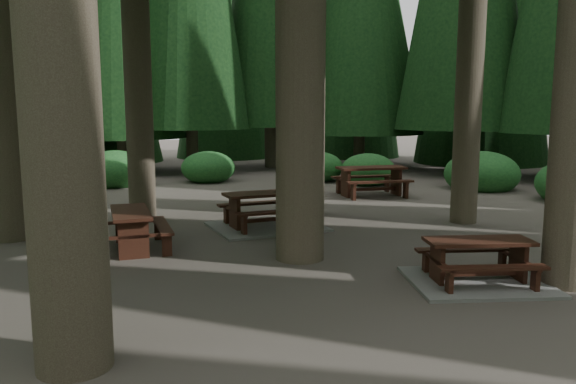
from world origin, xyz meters
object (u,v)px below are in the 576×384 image
object	(u,v)px
picnic_table_a	(478,269)
picnic_table_d	(371,177)
picnic_table_b	(131,224)
picnic_table_c	(266,216)

from	to	relation	value
picnic_table_a	picnic_table_d	distance (m)	8.68
picnic_table_a	picnic_table_b	bearing A→B (deg)	156.15
picnic_table_b	picnic_table_c	distance (m)	3.14
picnic_table_b	picnic_table_d	xyz separation A→B (m)	(7.28, 4.51, 0.10)
picnic_table_a	picnic_table_c	distance (m)	5.22
picnic_table_a	picnic_table_c	xyz separation A→B (m)	(-1.85, 4.88, 0.05)
picnic_table_c	picnic_table_a	bearing A→B (deg)	-73.83
picnic_table_b	picnic_table_c	bearing A→B (deg)	-69.96
picnic_table_b	picnic_table_d	distance (m)	8.56
picnic_table_a	picnic_table_b	size ratio (longest dim) A/B	1.38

